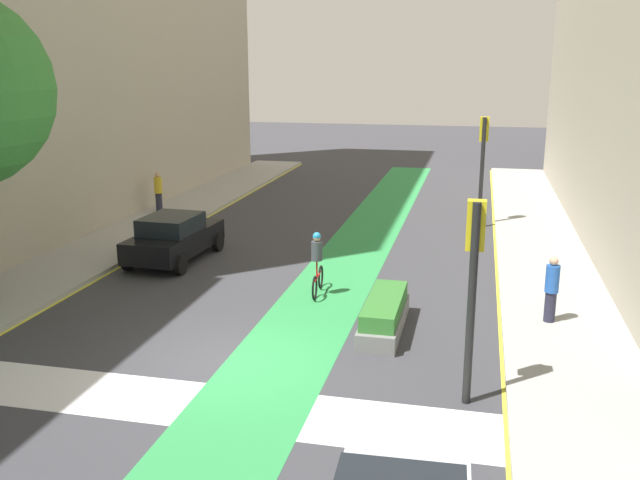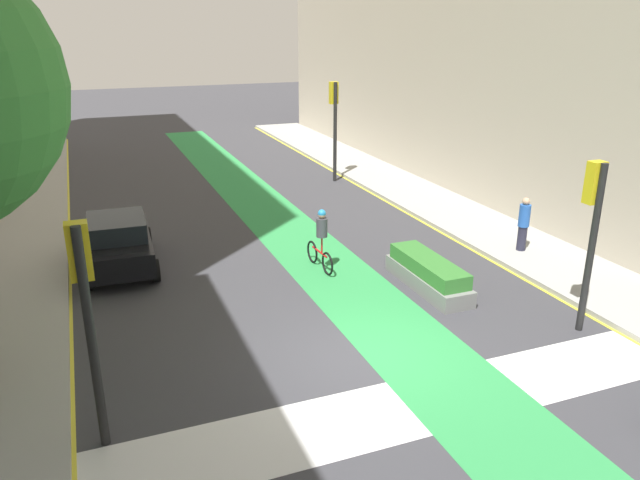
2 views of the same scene
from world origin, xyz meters
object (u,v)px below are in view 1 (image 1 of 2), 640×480
at_px(median_planter, 384,315).
at_px(car_black_left_far, 174,237).
at_px(pedestrian_sidewalk_right_a, 552,289).
at_px(pedestrian_sidewalk_left_a, 158,191).
at_px(traffic_signal_far_right, 483,151).
at_px(traffic_signal_near_right, 474,263).
at_px(cyclist_in_lane, 317,262).

bearing_deg(median_planter, car_black_left_far, 148.94).
distance_m(pedestrian_sidewalk_right_a, pedestrian_sidewalk_left_a, 18.44).
relative_size(traffic_signal_far_right, pedestrian_sidewalk_right_a, 2.59).
bearing_deg(car_black_left_far, traffic_signal_far_right, 36.57).
relative_size(traffic_signal_near_right, car_black_left_far, 0.94).
height_order(traffic_signal_near_right, pedestrian_sidewalk_right_a, traffic_signal_near_right).
relative_size(car_black_left_far, pedestrian_sidewalk_left_a, 2.50).
bearing_deg(pedestrian_sidewalk_left_a, pedestrian_sidewalk_right_a, -33.25).
bearing_deg(traffic_signal_far_right, pedestrian_sidewalk_right_a, -80.59).
bearing_deg(car_black_left_far, pedestrian_sidewalk_right_a, -16.57).
bearing_deg(traffic_signal_far_right, pedestrian_sidewalk_left_a, -176.99).
distance_m(car_black_left_far, median_planter, 8.98).
height_order(cyclist_in_lane, median_planter, cyclist_in_lane).
distance_m(cyclist_in_lane, median_planter, 3.24).
xyz_separation_m(traffic_signal_near_right, car_black_left_far, (-9.77, 7.91, -2.01)).
height_order(traffic_signal_far_right, pedestrian_sidewalk_right_a, traffic_signal_far_right).
height_order(traffic_signal_near_right, median_planter, traffic_signal_near_right).
bearing_deg(traffic_signal_near_right, traffic_signal_far_right, 89.50).
height_order(traffic_signal_far_right, pedestrian_sidewalk_left_a, traffic_signal_far_right).
bearing_deg(traffic_signal_near_right, median_planter, 122.44).
distance_m(pedestrian_sidewalk_left_a, median_planter, 16.04).
distance_m(traffic_signal_far_right, pedestrian_sidewalk_left_a, 13.80).
bearing_deg(pedestrian_sidewalk_right_a, cyclist_in_lane, 169.75).
relative_size(traffic_signal_far_right, cyclist_in_lane, 2.36).
xyz_separation_m(traffic_signal_far_right, cyclist_in_lane, (-4.45, -9.70, -2.09)).
bearing_deg(car_black_left_far, median_planter, -31.06).
bearing_deg(cyclist_in_lane, pedestrian_sidewalk_right_a, -10.25).
relative_size(pedestrian_sidewalk_left_a, median_planter, 0.53).
relative_size(traffic_signal_far_right, car_black_left_far, 1.02).
xyz_separation_m(traffic_signal_near_right, pedestrian_sidewalk_right_a, (1.93, 4.43, -1.81)).
xyz_separation_m(traffic_signal_near_right, cyclist_in_lane, (-4.32, 5.56, -1.85)).
height_order(traffic_signal_near_right, traffic_signal_far_right, traffic_signal_far_right).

